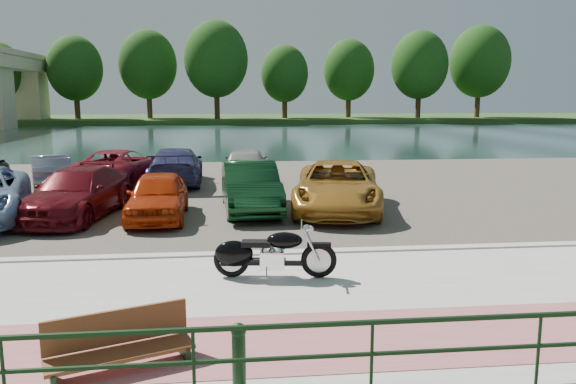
% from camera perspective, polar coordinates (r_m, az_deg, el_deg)
% --- Properties ---
extents(ground, '(200.00, 200.00, 0.00)m').
position_cam_1_polar(ground, '(10.55, 2.93, -9.61)').
color(ground, '#595447').
rests_on(ground, ground).
extents(promenade, '(60.00, 6.00, 0.10)m').
position_cam_1_polar(promenade, '(9.60, 3.88, -11.28)').
color(promenade, '#A9A79F').
rests_on(promenade, ground).
extents(pink_path, '(60.00, 2.00, 0.01)m').
position_cam_1_polar(pink_path, '(8.22, 5.73, -14.63)').
color(pink_path, '#8F5155').
rests_on(pink_path, promenade).
extents(kerb, '(60.00, 0.30, 0.14)m').
position_cam_1_polar(kerb, '(12.41, 1.49, -6.28)').
color(kerb, '#A9A79F').
rests_on(kerb, ground).
extents(parking_lot, '(60.00, 18.00, 0.04)m').
position_cam_1_polar(parking_lot, '(21.17, -1.69, 0.28)').
color(parking_lot, '#403A33').
rests_on(parking_lot, ground).
extents(river, '(120.00, 40.00, 0.00)m').
position_cam_1_polar(river, '(49.97, -4.24, 5.68)').
color(river, '#182C2A').
rests_on(river, ground).
extents(far_bank, '(120.00, 24.00, 0.60)m').
position_cam_1_polar(far_bank, '(81.91, -4.98, 7.43)').
color(far_bank, '#234318').
rests_on(far_bank, ground).
extents(railing, '(24.04, 0.05, 0.90)m').
position_cam_1_polar(railing, '(6.61, 8.55, -14.50)').
color(railing, black).
rests_on(railing, promenade).
extents(bollards, '(10.68, 0.18, 0.81)m').
position_cam_1_polar(bollards, '(6.80, -6.47, -16.03)').
color(bollards, black).
rests_on(bollards, promenade).
extents(far_trees, '(70.25, 10.68, 12.52)m').
position_cam_1_polar(far_trees, '(75.96, -1.59, 12.72)').
color(far_trees, '#3E2916').
rests_on(far_trees, far_bank).
extents(motorcycle, '(2.33, 0.76, 1.05)m').
position_cam_1_polar(motorcycle, '(10.63, -2.51, -6.27)').
color(motorcycle, black).
rests_on(motorcycle, promenade).
extents(park_bench, '(1.84, 1.06, 0.72)m').
position_cam_1_polar(park_bench, '(7.60, -16.78, -14.47)').
color(park_bench, brown).
rests_on(park_bench, promenade).
extents(car_3, '(2.79, 5.13, 1.41)m').
position_cam_1_polar(car_3, '(17.19, -20.62, -0.10)').
color(car_3, '#5C0D14').
rests_on(car_3, parking_lot).
extents(car_4, '(1.62, 3.93, 1.33)m').
position_cam_1_polar(car_4, '(16.30, -13.09, -0.37)').
color(car_4, '#BA330C').
rests_on(car_4, parking_lot).
extents(car_5, '(1.81, 4.59, 1.49)m').
position_cam_1_polar(car_5, '(16.98, -3.85, 0.53)').
color(car_5, black).
rests_on(car_5, parking_lot).
extents(car_6, '(3.50, 5.80, 1.51)m').
position_cam_1_polar(car_6, '(17.01, 5.04, 0.55)').
color(car_6, '#B07928').
rests_on(car_6, parking_lot).
extents(car_9, '(2.52, 4.04, 1.26)m').
position_cam_1_polar(car_9, '(23.31, -22.97, 1.99)').
color(car_9, slate).
rests_on(car_9, parking_lot).
extents(car_10, '(3.16, 5.33, 1.39)m').
position_cam_1_polar(car_10, '(23.30, -16.80, 2.50)').
color(car_10, maroon).
rests_on(car_10, parking_lot).
extents(car_11, '(2.17, 5.05, 1.45)m').
position_cam_1_polar(car_11, '(22.68, -11.30, 2.62)').
color(car_11, navy).
rests_on(car_11, parking_lot).
extents(car_12, '(2.06, 4.37, 1.44)m').
position_cam_1_polar(car_12, '(22.81, -4.30, 2.82)').
color(car_12, '#AAAAA5').
rests_on(car_12, parking_lot).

